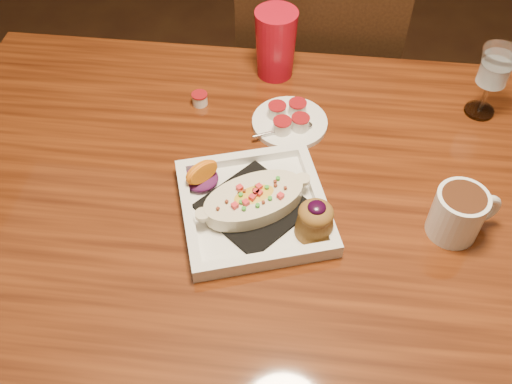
# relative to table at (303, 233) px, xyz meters

# --- Properties ---
(floor) EXTENTS (7.00, 7.00, 0.00)m
(floor) POSITION_rel_table_xyz_m (0.00, 0.00, -0.65)
(floor) COLOR black
(floor) RESTS_ON ground
(table) EXTENTS (1.50, 0.90, 0.75)m
(table) POSITION_rel_table_xyz_m (0.00, 0.00, 0.00)
(table) COLOR maroon
(table) RESTS_ON floor
(chair_far) EXTENTS (0.42, 0.42, 0.93)m
(chair_far) POSITION_rel_table_xyz_m (-0.00, 0.63, -0.15)
(chair_far) COLOR black
(chair_far) RESTS_ON floor
(plate) EXTENTS (0.32, 0.32, 0.08)m
(plate) POSITION_rel_table_xyz_m (-0.08, -0.04, 0.12)
(plate) COLOR white
(plate) RESTS_ON table
(coffee_mug) EXTENTS (0.12, 0.09, 0.09)m
(coffee_mug) POSITION_rel_table_xyz_m (0.26, -0.04, 0.15)
(coffee_mug) COLOR white
(coffee_mug) RESTS_ON table
(goblet) EXTENTS (0.07, 0.07, 0.15)m
(goblet) POSITION_rel_table_xyz_m (0.34, 0.28, 0.20)
(goblet) COLOR silver
(goblet) RESTS_ON table
(saucer) EXTENTS (0.15, 0.15, 0.10)m
(saucer) POSITION_rel_table_xyz_m (-0.05, 0.20, 0.11)
(saucer) COLOR white
(saucer) RESTS_ON table
(creamer_loose) EXTENTS (0.03, 0.03, 0.03)m
(creamer_loose) POSITION_rel_table_xyz_m (-0.24, 0.24, 0.11)
(creamer_loose) COLOR silver
(creamer_loose) RESTS_ON table
(red_tumbler) EXTENTS (0.09, 0.09, 0.15)m
(red_tumbler) POSITION_rel_table_xyz_m (-0.09, 0.37, 0.17)
(red_tumbler) COLOR red
(red_tumbler) RESTS_ON table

